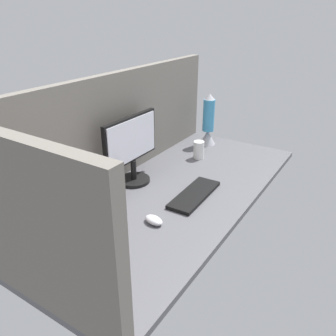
{
  "coord_description": "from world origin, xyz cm",
  "views": [
    {
      "loc": [
        -135.88,
        -84.07,
        88.82
      ],
      "look_at": [
        -1.09,
        0.0,
        14.0
      ],
      "focal_mm": 36.21,
      "sensor_mm": 36.0,
      "label": 1
    }
  ],
  "objects_px": {
    "mouse": "(154,220)",
    "mug_red_plastic": "(72,219)",
    "keyboard": "(194,195)",
    "lava_lamp": "(208,123)",
    "mug_ceramic_white": "(199,150)",
    "monitor": "(132,147)"
  },
  "relations": [
    {
      "from": "mug_ceramic_white",
      "to": "mug_red_plastic",
      "type": "bearing_deg",
      "value": 175.14
    },
    {
      "from": "mouse",
      "to": "keyboard",
      "type": "bearing_deg",
      "value": 3.56
    },
    {
      "from": "mouse",
      "to": "monitor",
      "type": "bearing_deg",
      "value": 60.77
    },
    {
      "from": "mouse",
      "to": "mug_red_plastic",
      "type": "height_order",
      "value": "mug_red_plastic"
    },
    {
      "from": "keyboard",
      "to": "mug_red_plastic",
      "type": "xyz_separation_m",
      "value": [
        -0.56,
        0.31,
        0.05
      ]
    },
    {
      "from": "lava_lamp",
      "to": "mug_red_plastic",
      "type": "bearing_deg",
      "value": 179.2
    },
    {
      "from": "mug_red_plastic",
      "to": "mug_ceramic_white",
      "type": "height_order",
      "value": "mug_red_plastic"
    },
    {
      "from": "mouse",
      "to": "mug_red_plastic",
      "type": "xyz_separation_m",
      "value": [
        -0.24,
        0.27,
        0.04
      ]
    },
    {
      "from": "mouse",
      "to": "mug_red_plastic",
      "type": "relative_size",
      "value": 0.79
    },
    {
      "from": "keyboard",
      "to": "lava_lamp",
      "type": "height_order",
      "value": "lava_lamp"
    },
    {
      "from": "monitor",
      "to": "lava_lamp",
      "type": "relative_size",
      "value": 1.13
    },
    {
      "from": "monitor",
      "to": "keyboard",
      "type": "distance_m",
      "value": 0.43
    },
    {
      "from": "mug_ceramic_white",
      "to": "lava_lamp",
      "type": "xyz_separation_m",
      "value": [
        0.26,
        0.07,
        0.1
      ]
    },
    {
      "from": "monitor",
      "to": "mouse",
      "type": "relative_size",
      "value": 4.33
    },
    {
      "from": "monitor",
      "to": "keyboard",
      "type": "xyz_separation_m",
      "value": [
        0.04,
        -0.38,
        -0.2
      ]
    },
    {
      "from": "monitor",
      "to": "mug_red_plastic",
      "type": "bearing_deg",
      "value": -172.36
    },
    {
      "from": "mouse",
      "to": "mug_red_plastic",
      "type": "bearing_deg",
      "value": 142.1
    },
    {
      "from": "keyboard",
      "to": "mouse",
      "type": "height_order",
      "value": "mouse"
    },
    {
      "from": "monitor",
      "to": "mug_red_plastic",
      "type": "xyz_separation_m",
      "value": [
        -0.52,
        -0.07,
        -0.15
      ]
    },
    {
      "from": "monitor",
      "to": "mug_red_plastic",
      "type": "distance_m",
      "value": 0.54
    },
    {
      "from": "monitor",
      "to": "mug_red_plastic",
      "type": "relative_size",
      "value": 3.42
    },
    {
      "from": "mouse",
      "to": "mug_ceramic_white",
      "type": "relative_size",
      "value": 0.83
    }
  ]
}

